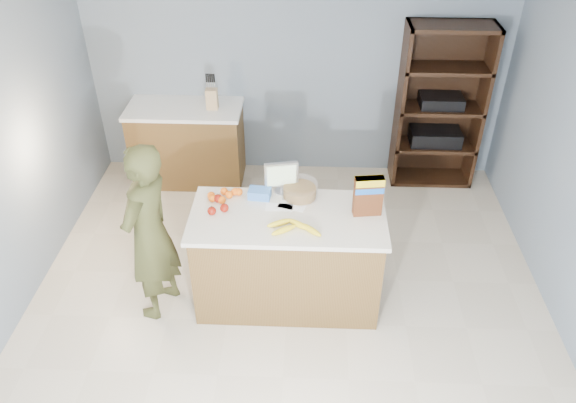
{
  "coord_description": "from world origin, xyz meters",
  "views": [
    {
      "loc": [
        0.15,
        -3.25,
        3.56
      ],
      "look_at": [
        0.0,
        0.35,
        1.0
      ],
      "focal_mm": 35.0,
      "sensor_mm": 36.0,
      "label": 1
    }
  ],
  "objects_px": {
    "shelving_unit": "(439,109)",
    "tv": "(281,176)",
    "cereal_box": "(368,193)",
    "counter_peninsula": "(288,262)",
    "person": "(149,234)"
  },
  "relations": [
    {
      "from": "shelving_unit",
      "to": "tv",
      "type": "bearing_deg",
      "value": -133.24
    },
    {
      "from": "tv",
      "to": "shelving_unit",
      "type": "bearing_deg",
      "value": 46.76
    },
    {
      "from": "cereal_box",
      "to": "tv",
      "type": "bearing_deg",
      "value": 158.06
    },
    {
      "from": "person",
      "to": "tv",
      "type": "distance_m",
      "value": 1.16
    },
    {
      "from": "counter_peninsula",
      "to": "person",
      "type": "xyz_separation_m",
      "value": [
        -1.09,
        -0.14,
        0.37
      ]
    },
    {
      "from": "tv",
      "to": "cereal_box",
      "type": "xyz_separation_m",
      "value": [
        0.69,
        -0.28,
        0.04
      ]
    },
    {
      "from": "counter_peninsula",
      "to": "cereal_box",
      "type": "xyz_separation_m",
      "value": [
        0.62,
        0.05,
        0.68
      ]
    },
    {
      "from": "tv",
      "to": "cereal_box",
      "type": "bearing_deg",
      "value": -21.94
    },
    {
      "from": "counter_peninsula",
      "to": "tv",
      "type": "height_order",
      "value": "tv"
    },
    {
      "from": "shelving_unit",
      "to": "person",
      "type": "relative_size",
      "value": 1.14
    },
    {
      "from": "shelving_unit",
      "to": "tv",
      "type": "relative_size",
      "value": 6.38
    },
    {
      "from": "tv",
      "to": "cereal_box",
      "type": "relative_size",
      "value": 0.84
    },
    {
      "from": "counter_peninsula",
      "to": "shelving_unit",
      "type": "xyz_separation_m",
      "value": [
        1.55,
        2.05,
        0.45
      ]
    },
    {
      "from": "counter_peninsula",
      "to": "cereal_box",
      "type": "relative_size",
      "value": 4.62
    },
    {
      "from": "counter_peninsula",
      "to": "cereal_box",
      "type": "distance_m",
      "value": 0.92
    }
  ]
}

